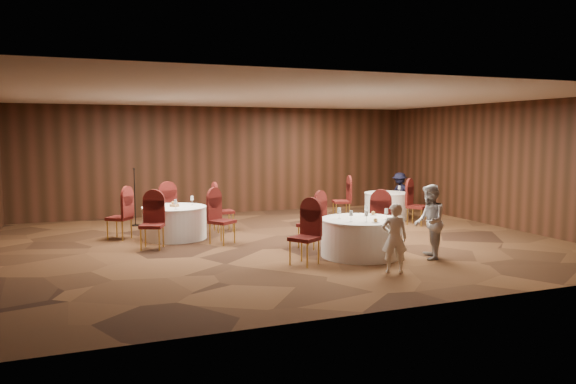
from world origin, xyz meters
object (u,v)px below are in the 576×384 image
object	(u,v)px
table_main	(361,237)
table_right	(387,205)
table_left	(175,222)
woman_b	(429,222)
man_c	(400,193)
woman_a	(394,238)
mic_stand	(135,209)

from	to	relation	value
table_main	table_right	world-z (taller)	same
table_left	woman_b	distance (m)	5.72
man_c	table_right	bearing A→B (deg)	-64.44
woman_a	man_c	xyz separation A→B (m)	(4.14, 6.28, 0.00)
table_left	woman_a	size ratio (longest dim) A/B	1.20
mic_stand	woman_a	distance (m)	7.68
woman_a	man_c	bearing A→B (deg)	-101.45
mic_stand	man_c	bearing A→B (deg)	-3.67
woman_a	woman_b	size ratio (longest dim) A/B	0.85
mic_stand	woman_a	world-z (taller)	mic_stand
table_left	woman_a	world-z (taller)	woman_a
table_right	woman_a	bearing A→B (deg)	-120.27
mic_stand	table_left	bearing A→B (deg)	-73.81
table_main	table_left	distance (m)	4.44
mic_stand	woman_a	xyz separation A→B (m)	(3.61, -6.78, 0.18)
table_main	woman_b	size ratio (longest dim) A/B	1.12
table_left	table_right	distance (m)	6.19
woman_b	mic_stand	bearing A→B (deg)	-111.90
woman_b	table_main	bearing A→B (deg)	-92.88
table_right	table_main	bearing A→B (deg)	-127.08
mic_stand	man_c	xyz separation A→B (m)	(7.75, -0.50, 0.18)
table_right	woman_a	xyz separation A→B (m)	(-3.17, -5.43, 0.23)
mic_stand	woman_b	xyz separation A→B (m)	(4.82, -6.10, 0.29)
table_left	mic_stand	world-z (taller)	mic_stand
woman_a	table_left	bearing A→B (deg)	-35.12
table_left	woman_b	size ratio (longest dim) A/B	1.02
table_right	man_c	distance (m)	1.32
mic_stand	man_c	world-z (taller)	mic_stand
woman_a	mic_stand	bearing A→B (deg)	-40.04
table_main	woman_a	xyz separation A→B (m)	(-0.11, -1.39, 0.23)
table_left	man_c	world-z (taller)	man_c
table_main	man_c	distance (m)	6.34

